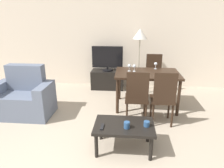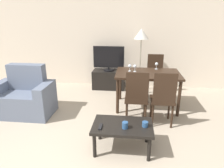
% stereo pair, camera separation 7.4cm
% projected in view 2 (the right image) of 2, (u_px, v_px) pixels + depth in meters
% --- Properties ---
extents(wall_back, '(7.03, 0.06, 2.70)m').
position_uv_depth(wall_back, '(102.00, 35.00, 5.22)').
color(wall_back, beige).
rests_on(wall_back, ground_plane).
extents(armchair, '(1.07, 0.65, 0.95)m').
position_uv_depth(armchair, '(25.00, 97.00, 3.85)').
color(armchair, slate).
rests_on(armchair, ground_plane).
extents(tv_stand, '(0.83, 0.46, 0.48)m').
position_uv_depth(tv_stand, '(109.00, 79.00, 5.28)').
color(tv_stand, black).
rests_on(tv_stand, ground_plane).
extents(tv, '(0.79, 0.28, 0.63)m').
position_uv_depth(tv, '(109.00, 58.00, 5.09)').
color(tv, black).
rests_on(tv, tv_stand).
extents(coffee_table, '(0.83, 0.53, 0.39)m').
position_uv_depth(coffee_table, '(123.00, 128.00, 2.79)').
color(coffee_table, black).
rests_on(coffee_table, ground_plane).
extents(dining_table, '(1.27, 0.83, 0.75)m').
position_uv_depth(dining_table, '(148.00, 77.00, 4.03)').
color(dining_table, black).
rests_on(dining_table, ground_plane).
extents(dining_chair_near, '(0.40, 0.40, 0.98)m').
position_uv_depth(dining_chair_near, '(137.00, 96.00, 3.40)').
color(dining_chair_near, black).
rests_on(dining_chair_near, ground_plane).
extents(dining_chair_far, '(0.40, 0.40, 0.98)m').
position_uv_depth(dining_chair_far, '(155.00, 73.00, 4.73)').
color(dining_chair_far, black).
rests_on(dining_chair_far, ground_plane).
extents(dining_chair_near_right, '(0.40, 0.40, 0.98)m').
position_uv_depth(dining_chair_near_right, '(163.00, 97.00, 3.36)').
color(dining_chair_near_right, black).
rests_on(dining_chair_near_right, ground_plane).
extents(floor_lamp, '(0.35, 0.35, 1.55)m').
position_uv_depth(floor_lamp, '(141.00, 37.00, 4.75)').
color(floor_lamp, gray).
rests_on(floor_lamp, ground_plane).
extents(remote_primary, '(0.04, 0.15, 0.02)m').
position_uv_depth(remote_primary, '(100.00, 127.00, 2.70)').
color(remote_primary, black).
rests_on(remote_primary, coffee_table).
extents(cup_white_near, '(0.08, 0.08, 0.09)m').
position_uv_depth(cup_white_near, '(125.00, 125.00, 2.67)').
color(cup_white_near, navy).
rests_on(cup_white_near, coffee_table).
extents(cup_colored_far, '(0.08, 0.08, 0.07)m').
position_uv_depth(cup_colored_far, '(145.00, 124.00, 2.71)').
color(cup_colored_far, navy).
rests_on(cup_colored_far, coffee_table).
extents(wine_glass_left, '(0.07, 0.07, 0.15)m').
position_uv_depth(wine_glass_left, '(135.00, 67.00, 4.04)').
color(wine_glass_left, silver).
rests_on(wine_glass_left, dining_table).
extents(wine_glass_center, '(0.07, 0.07, 0.15)m').
position_uv_depth(wine_glass_center, '(130.00, 66.00, 4.07)').
color(wine_glass_center, silver).
rests_on(wine_glass_center, dining_table).
extents(wine_glass_right, '(0.07, 0.07, 0.15)m').
position_uv_depth(wine_glass_right, '(157.00, 64.00, 4.23)').
color(wine_glass_right, silver).
rests_on(wine_glass_right, dining_table).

